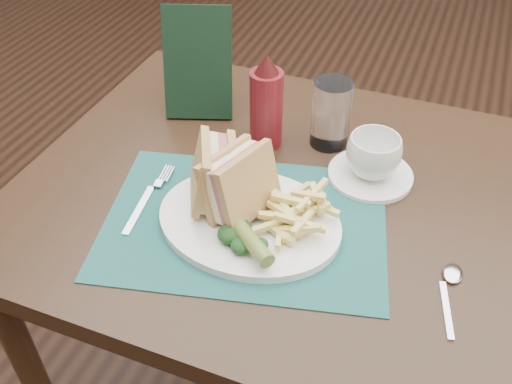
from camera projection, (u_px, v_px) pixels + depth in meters
floor at (325, 271)px, 1.84m from camera, size 7.00×7.00×0.00m
table_main at (275, 318)px, 1.24m from camera, size 0.90×0.75×0.75m
placemat at (245, 222)px, 0.93m from camera, size 0.51×0.42×0.00m
plate at (249, 221)px, 0.91m from camera, size 0.31×0.25×0.01m
sandwich_half_a at (200, 174)px, 0.91m from camera, size 0.12×0.13×0.11m
sandwich_half_b at (230, 177)px, 0.90m from camera, size 0.11×0.14×0.12m
kale_garnish at (239, 237)px, 0.86m from camera, size 0.11×0.08×0.03m
pickle_spear at (247, 237)px, 0.85m from camera, size 0.11×0.09×0.03m
fries_pile at (297, 208)px, 0.89m from camera, size 0.18×0.20×0.05m
fork at (148, 197)px, 0.96m from camera, size 0.06×0.17×0.01m
spoon at (449, 295)px, 0.81m from camera, size 0.07×0.15×0.01m
saucer at (370, 175)px, 1.01m from camera, size 0.19×0.19×0.01m
coffee_cup at (373, 156)px, 0.98m from camera, size 0.13×0.13×0.08m
drinking_glass at (331, 114)px, 1.05m from camera, size 0.09×0.09×0.13m
ketchup_bottle at (266, 101)px, 1.03m from camera, size 0.08×0.08×0.19m
check_presenter at (198, 63)px, 1.11m from camera, size 0.15×0.12×0.21m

